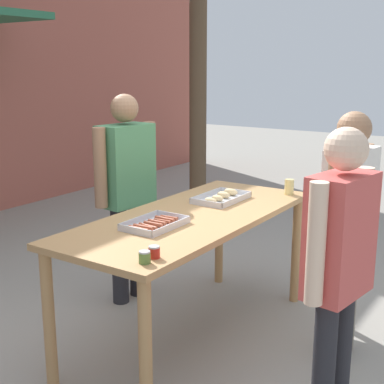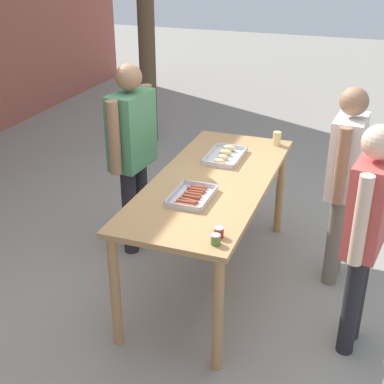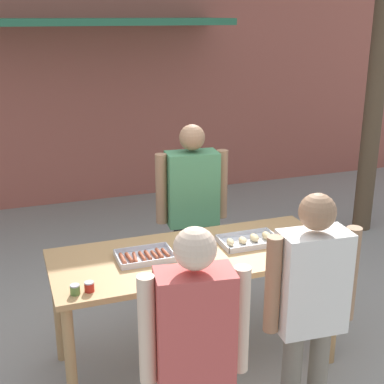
# 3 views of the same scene
# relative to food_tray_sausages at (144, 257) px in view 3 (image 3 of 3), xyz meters

# --- Properties ---
(ground_plane) EXTENTS (24.00, 24.00, 0.00)m
(ground_plane) POSITION_rel_food_tray_sausages_xyz_m (0.37, -0.03, -0.90)
(ground_plane) COLOR gray
(building_facade_back) EXTENTS (12.00, 1.11, 4.50)m
(building_facade_back) POSITION_rel_food_tray_sausages_xyz_m (0.37, 3.95, 1.35)
(building_facade_back) COLOR #A85647
(building_facade_back) RESTS_ON ground
(serving_table) EXTENTS (2.03, 0.84, 0.89)m
(serving_table) POSITION_rel_food_tray_sausages_xyz_m (0.37, -0.03, -0.12)
(serving_table) COLOR tan
(serving_table) RESTS_ON ground
(food_tray_sausages) EXTENTS (0.39, 0.26, 0.04)m
(food_tray_sausages) POSITION_rel_food_tray_sausages_xyz_m (0.00, 0.00, 0.00)
(food_tray_sausages) COLOR silver
(food_tray_sausages) RESTS_ON serving_table
(food_tray_buns) EXTENTS (0.43, 0.27, 0.06)m
(food_tray_buns) POSITION_rel_food_tray_sausages_xyz_m (0.80, 0.00, 0.01)
(food_tray_buns) COLOR silver
(food_tray_buns) RESTS_ON serving_table
(condiment_jar_mustard) EXTENTS (0.06, 0.06, 0.06)m
(condiment_jar_mustard) POSITION_rel_food_tray_sausages_xyz_m (-0.52, -0.34, 0.02)
(condiment_jar_mustard) COLOR #567A38
(condiment_jar_mustard) RESTS_ON serving_table
(condiment_jar_ketchup) EXTENTS (0.06, 0.06, 0.06)m
(condiment_jar_ketchup) POSITION_rel_food_tray_sausages_xyz_m (-0.43, -0.33, 0.02)
(condiment_jar_ketchup) COLOR #B22319
(condiment_jar_ketchup) RESTS_ON serving_table
(beer_cup) EXTENTS (0.07, 0.07, 0.12)m
(beer_cup) POSITION_rel_food_tray_sausages_xyz_m (1.24, -0.33, 0.04)
(beer_cup) COLOR #DBC67A
(beer_cup) RESTS_ON serving_table
(person_server_behind_table) EXTENTS (0.62, 0.27, 1.64)m
(person_server_behind_table) POSITION_rel_food_tray_sausages_xyz_m (0.62, 0.75, 0.07)
(person_server_behind_table) COLOR #232328
(person_server_behind_table) RESTS_ON ground
(person_customer_holding_hotdog) EXTENTS (0.54, 0.26, 1.57)m
(person_customer_holding_hotdog) POSITION_rel_food_tray_sausages_xyz_m (-0.05, -1.16, 0.04)
(person_customer_holding_hotdog) COLOR #232328
(person_customer_holding_hotdog) RESTS_ON ground
(person_customer_with_cup) EXTENTS (0.57, 0.24, 1.58)m
(person_customer_with_cup) POSITION_rel_food_tray_sausages_xyz_m (0.73, -0.96, 0.04)
(person_customer_with_cup) COLOR #756B5B
(person_customer_with_cup) RESTS_ON ground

